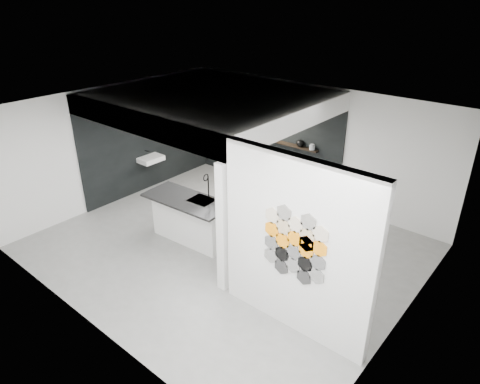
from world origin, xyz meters
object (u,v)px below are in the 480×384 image
object	(u,v)px
wall_basin	(151,159)
glass_bowl	(312,148)
glass_vase	(312,147)
bottle_dark	(263,134)
kettle	(300,143)
kitchen_island	(191,218)
utensil_cup	(237,129)
partition_panel	(296,248)
stockpot	(229,125)

from	to	relation	value
wall_basin	glass_bowl	world-z (taller)	glass_bowl
glass_bowl	glass_vase	world-z (taller)	glass_vase
glass_vase	bottle_dark	xyz separation A→B (m)	(-1.45, 0.00, 0.01)
wall_basin	bottle_dark	xyz separation A→B (m)	(1.94, 2.07, 0.54)
kettle	kitchen_island	bearing A→B (deg)	-83.27
kettle	utensil_cup	world-z (taller)	kettle
kettle	glass_bowl	world-z (taller)	kettle
glass_bowl	kettle	bearing A→B (deg)	180.00
partition_panel	wall_basin	xyz separation A→B (m)	(-5.46, 1.80, -0.55)
kitchen_island	stockpot	xyz separation A→B (m)	(-1.68, 3.12, 0.91)
kitchen_island	utensil_cup	size ratio (longest dim) A/B	20.95
stockpot	glass_bowl	distance (m)	2.58
kitchen_island	glass_vase	world-z (taller)	kitchen_island
partition_panel	bottle_dark	distance (m)	5.23
kitchen_island	bottle_dark	size ratio (longest dim) A/B	12.72
kitchen_island	stockpot	distance (m)	3.66
kitchen_island	glass_vase	distance (m)	3.36
stockpot	utensil_cup	world-z (taller)	stockpot
glass_bowl	partition_panel	bearing A→B (deg)	-61.77
partition_panel	utensil_cup	distance (m)	5.84
wall_basin	kitchen_island	xyz separation A→B (m)	(2.49, -1.05, -0.35)
stockpot	wall_basin	bearing A→B (deg)	-111.31
kettle	utensil_cup	distance (m)	1.97
wall_basin	bottle_dark	world-z (taller)	bottle_dark
kitchen_island	wall_basin	bearing A→B (deg)	153.45
kettle	bottle_dark	world-z (taller)	kettle
stockpot	bottle_dark	world-z (taller)	stockpot
wall_basin	utensil_cup	size ratio (longest dim) A/B	6.69
wall_basin	partition_panel	bearing A→B (deg)	-18.23
wall_basin	utensil_cup	distance (m)	2.39
kitchen_island	glass_vase	size ratio (longest dim) A/B	14.57
stockpot	utensil_cup	distance (m)	0.29
wall_basin	bottle_dark	bearing A→B (deg)	46.80
partition_panel	stockpot	bearing A→B (deg)	140.32
kettle	glass_vase	xyz separation A→B (m)	(0.33, 0.00, -0.02)
stockpot	bottle_dark	distance (m)	1.13
partition_panel	glass_vase	bearing A→B (deg)	118.23
kitchen_island	utensil_cup	xyz separation A→B (m)	(-1.40, 3.12, 0.87)
kitchen_island	stockpot	size ratio (longest dim) A/B	8.83
bottle_dark	glass_vase	bearing A→B (deg)	0.00
utensil_cup	wall_basin	bearing A→B (deg)	-117.89
stockpot	glass_vase	world-z (taller)	stockpot
utensil_cup	kettle	bearing A→B (deg)	0.00
partition_panel	glass_vase	distance (m)	4.39
kettle	glass_bowl	xyz separation A→B (m)	(0.33, 0.00, -0.03)
stockpot	glass_vase	xyz separation A→B (m)	(2.58, 0.00, -0.02)
utensil_cup	partition_panel	bearing A→B (deg)	-41.48
bottle_dark	utensil_cup	size ratio (longest dim) A/B	1.65
wall_basin	kitchen_island	distance (m)	2.72
stockpot	partition_panel	bearing A→B (deg)	-39.68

